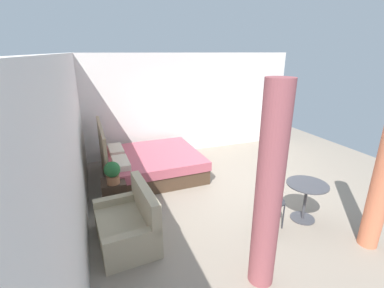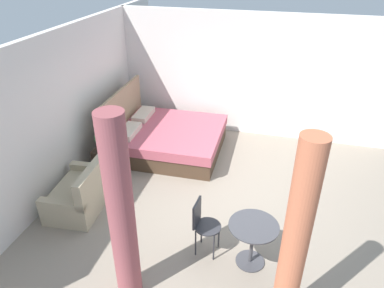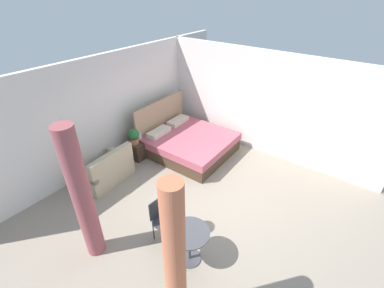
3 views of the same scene
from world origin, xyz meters
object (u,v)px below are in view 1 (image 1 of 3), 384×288
Objects in this scene: vase at (110,174)px; cafe_chair_near_window at (269,198)px; bed at (149,163)px; couch at (129,224)px; balcony_table at (306,195)px; nightstand at (114,193)px; potted_plant at (112,172)px.

cafe_chair_near_window reaches higher than vase.
couch is (-2.23, 0.79, -0.02)m from bed.
vase is 0.27× the size of balcony_table.
balcony_table is (-2.74, -2.17, 0.18)m from bed.
bed is at bearing -40.34° from nightstand.
potted_plant is (-1.17, 0.90, 0.43)m from bed.
vase is 2.95m from cafe_chair_near_window.
potted_plant is at bearing 142.28° from bed.
bed reaches higher than balcony_table.
nightstand is at bearing -163.83° from vase.
potted_plant is at bearing -170.09° from vase.
couch reaches higher than nightstand.
vase is (1.28, 0.16, 0.31)m from couch.
cafe_chair_near_window is at bearing -122.89° from potted_plant.
vase is at bearing 16.17° from nightstand.
couch reaches higher than vase.
couch is 1.47× the size of cafe_chair_near_window.
bed is 3.50m from balcony_table.
bed is 4.51× the size of nightstand.
potted_plant is (-0.10, -0.00, 0.48)m from nightstand.
nightstand is 2.71× the size of vase.
vase is (0.12, 0.03, 0.34)m from nightstand.
potted_plant is 3.46m from balcony_table.
bed reaches higher than cafe_chair_near_window.
bed is 3.25× the size of balcony_table.
bed is at bearing 28.28° from cafe_chair_near_window.
cafe_chair_near_window is at bearing -124.54° from nightstand.
bed reaches higher than nightstand.
nightstand is (-1.07, 0.91, -0.05)m from bed.
bed is 1.54m from potted_plant.
nightstand is 0.36m from vase.
cafe_chair_near_window is at bearing -151.72° from bed.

